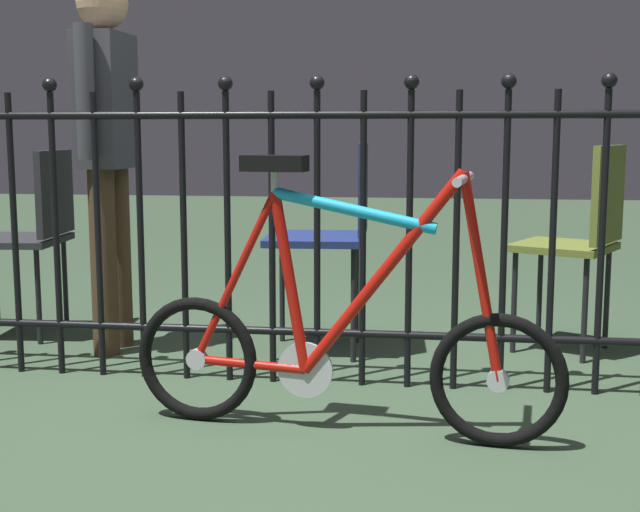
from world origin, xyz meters
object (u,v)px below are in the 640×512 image
object	(u,v)px
bicycle	(340,338)
chair_olive	(583,230)
chair_navy	(335,224)
person_visitor	(107,134)
chair_charcoal	(31,225)

from	to	relation	value
bicycle	chair_olive	xyz separation A→B (m)	(0.90, 1.13, 0.23)
bicycle	chair_navy	xyz separation A→B (m)	(-0.13, 1.01, 0.25)
chair_navy	person_visitor	distance (m)	1.04
chair_olive	chair_navy	bearing A→B (deg)	-173.57
chair_olive	person_visitor	distance (m)	2.05
chair_charcoal	person_visitor	bearing A→B (deg)	-24.83
chair_charcoal	bicycle	bearing A→B (deg)	-35.73
chair_navy	chair_charcoal	xyz separation A→B (m)	(-1.43, 0.11, -0.04)
person_visitor	chair_navy	bearing A→B (deg)	6.07
bicycle	chair_charcoal	xyz separation A→B (m)	(-1.56, 1.12, 0.21)
chair_navy	chair_olive	distance (m)	1.05
chair_navy	person_visitor	xyz separation A→B (m)	(-0.96, -0.10, 0.38)
chair_navy	chair_charcoal	bearing A→B (deg)	175.47
bicycle	chair_navy	distance (m)	1.05
chair_olive	chair_charcoal	size ratio (longest dim) A/B	1.03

